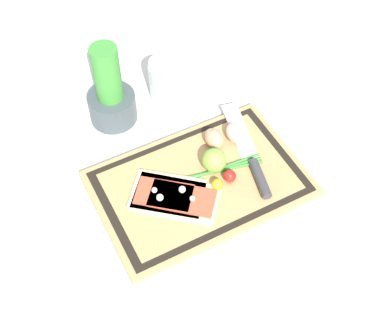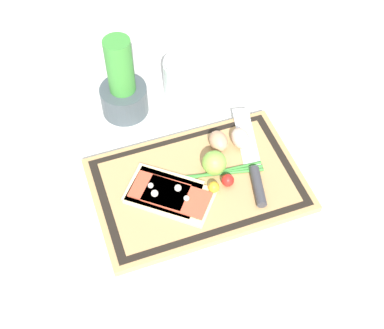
# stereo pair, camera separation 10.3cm
# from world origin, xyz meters

# --- Properties ---
(ground_plane) EXTENTS (6.00, 6.00, 0.00)m
(ground_plane) POSITION_xyz_m (0.00, 0.00, 0.00)
(ground_plane) COLOR silver
(cutting_board) EXTENTS (0.47, 0.31, 0.02)m
(cutting_board) POSITION_xyz_m (0.00, 0.00, 0.01)
(cutting_board) COLOR tan
(cutting_board) RESTS_ON ground_plane
(pizza_slice_near) EXTENTS (0.21, 0.20, 0.02)m
(pizza_slice_near) POSITION_xyz_m (-0.07, -0.02, 0.03)
(pizza_slice_near) COLOR beige
(pizza_slice_near) RESTS_ON cutting_board
(pizza_slice_far) EXTENTS (0.19, 0.18, 0.02)m
(pizza_slice_far) POSITION_xyz_m (-0.08, -0.00, 0.03)
(pizza_slice_far) COLOR beige
(pizza_slice_far) RESTS_ON cutting_board
(knife) EXTENTS (0.10, 0.29, 0.02)m
(knife) POSITION_xyz_m (0.13, -0.02, 0.03)
(knife) COLOR silver
(knife) RESTS_ON cutting_board
(egg_brown) EXTENTS (0.04, 0.06, 0.04)m
(egg_brown) POSITION_xyz_m (0.08, 0.08, 0.04)
(egg_brown) COLOR tan
(egg_brown) RESTS_ON cutting_board
(egg_pink) EXTENTS (0.04, 0.06, 0.04)m
(egg_pink) POSITION_xyz_m (0.13, 0.07, 0.04)
(egg_pink) COLOR beige
(egg_pink) RESTS_ON cutting_board
(lime) EXTENTS (0.06, 0.06, 0.06)m
(lime) POSITION_xyz_m (0.05, 0.02, 0.05)
(lime) COLOR #7FB742
(lime) RESTS_ON cutting_board
(cherry_tomato_red) EXTENTS (0.03, 0.03, 0.03)m
(cherry_tomato_red) POSITION_xyz_m (0.06, -0.03, 0.04)
(cherry_tomato_red) COLOR red
(cherry_tomato_red) RESTS_ON cutting_board
(cherry_tomato_yellow) EXTENTS (0.03, 0.03, 0.03)m
(cherry_tomato_yellow) POSITION_xyz_m (0.02, -0.03, 0.03)
(cherry_tomato_yellow) COLOR gold
(cherry_tomato_yellow) RESTS_ON cutting_board
(scallion_bunch) EXTENTS (0.28, 0.07, 0.01)m
(scallion_bunch) POSITION_xyz_m (0.02, 0.01, 0.02)
(scallion_bunch) COLOR #388433
(scallion_bunch) RESTS_ON cutting_board
(herb_pot) EXTENTS (0.12, 0.12, 0.22)m
(herb_pot) POSITION_xyz_m (-0.09, 0.29, 0.08)
(herb_pot) COLOR #3D474C
(herb_pot) RESTS_ON ground_plane
(sauce_jar) EXTENTS (0.08, 0.08, 0.11)m
(sauce_jar) POSITION_xyz_m (0.06, 0.30, 0.05)
(sauce_jar) COLOR silver
(sauce_jar) RESTS_ON ground_plane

